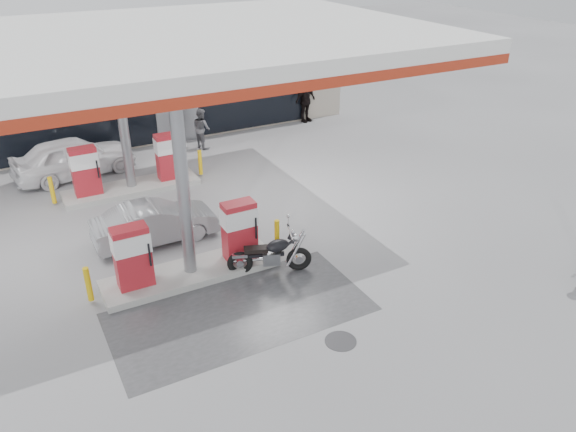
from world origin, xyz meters
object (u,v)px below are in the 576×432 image
at_px(pump_island_near, 189,252).
at_px(parked_car_right, 275,98).
at_px(pump_island_far, 130,171).
at_px(sedan_white, 74,157).
at_px(parked_motorcycle, 271,255).
at_px(attendant, 202,128).
at_px(biker_walking, 305,100).
at_px(hatchback_silver, 155,223).

relative_size(pump_island_near, parked_car_right, 1.14).
distance_m(pump_island_far, sedan_white, 2.63).
distance_m(parked_motorcycle, attendant, 9.77).
xyz_separation_m(parked_car_right, biker_walking, (0.42, -2.20, 0.36)).
bearing_deg(attendant, hatchback_silver, 134.89).
height_order(attendant, biker_walking, biker_walking).
distance_m(pump_island_near, biker_walking, 13.30).
bearing_deg(parked_motorcycle, pump_island_far, 125.94).
bearing_deg(pump_island_far, attendant, 37.79).
bearing_deg(pump_island_near, hatchback_silver, 96.31).
relative_size(sedan_white, biker_walking, 2.15).
bearing_deg(biker_walking, pump_island_far, -171.79).
xyz_separation_m(pump_island_far, biker_walking, (8.99, 3.80, 0.28)).
bearing_deg(biker_walking, pump_island_near, -147.24).
bearing_deg(pump_island_near, pump_island_far, 90.00).
distance_m(sedan_white, attendant, 5.08).
distance_m(hatchback_silver, parked_car_right, 13.18).
bearing_deg(hatchback_silver, attendant, -30.37).
relative_size(parked_motorcycle, parked_car_right, 0.47).
bearing_deg(pump_island_near, parked_motorcycle, -23.08).
distance_m(parked_motorcycle, parked_car_right, 14.44).
bearing_deg(parked_car_right, pump_island_far, 123.51).
height_order(pump_island_near, biker_walking, biker_walking).
height_order(parked_car_right, biker_walking, biker_walking).
bearing_deg(hatchback_silver, parked_motorcycle, -144.57).
relative_size(hatchback_silver, biker_walking, 1.77).
xyz_separation_m(sedan_white, hatchback_silver, (1.19, -6.00, -0.15)).
height_order(sedan_white, parked_car_right, sedan_white).
bearing_deg(pump_island_far, parked_car_right, 34.99).
xyz_separation_m(pump_island_far, sedan_white, (-1.44, 2.20, 0.01)).
relative_size(pump_island_far, parked_motorcycle, 2.43).
relative_size(parked_motorcycle, attendant, 1.31).
height_order(sedan_white, hatchback_silver, sedan_white).
bearing_deg(hatchback_silver, pump_island_near, -173.79).
height_order(attendant, parked_car_right, attendant).
relative_size(pump_island_far, biker_walking, 2.61).
height_order(parked_motorcycle, sedan_white, sedan_white).
bearing_deg(biker_walking, parked_car_right, 86.17).
bearing_deg(pump_island_far, hatchback_silver, -93.66).
distance_m(sedan_white, hatchback_silver, 6.12).
xyz_separation_m(hatchback_silver, biker_walking, (9.24, 7.60, 0.41)).
bearing_deg(sedan_white, pump_island_near, -179.30).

